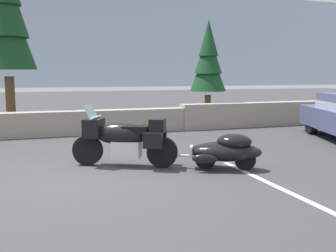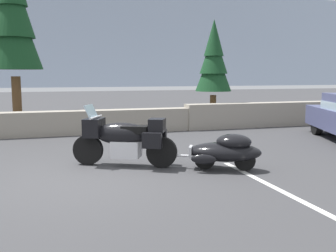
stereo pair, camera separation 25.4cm
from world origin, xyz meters
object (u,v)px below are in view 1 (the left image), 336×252
touring_motorcycle (124,138)px  pine_tree_secondary (208,60)px  car_shaped_trailer (226,150)px  pine_tree_tall (6,11)px

touring_motorcycle → pine_tree_secondary: (4.63, 5.82, 1.94)m
car_shaped_trailer → pine_tree_tall: (-4.62, 7.72, 3.75)m
pine_tree_tall → car_shaped_trailer: bearing=-59.1°
car_shaped_trailer → pine_tree_tall: pine_tree_tall is taller
touring_motorcycle → car_shaped_trailer: size_ratio=1.00×
touring_motorcycle → car_shaped_trailer: bearing=-26.0°
touring_motorcycle → car_shaped_trailer: touring_motorcycle is taller
car_shaped_trailer → pine_tree_secondary: bearing=68.5°
pine_tree_tall → touring_motorcycle: bearing=-68.5°
car_shaped_trailer → touring_motorcycle: bearing=154.0°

